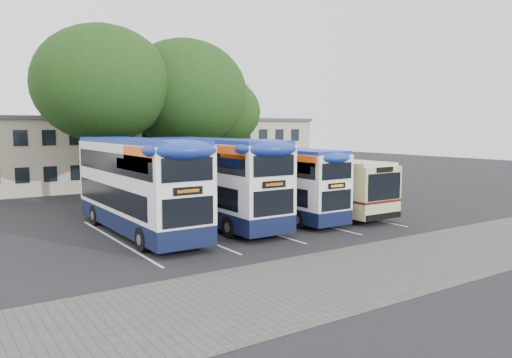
{
  "coord_description": "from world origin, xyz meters",
  "views": [
    {
      "loc": [
        -18.05,
        -17.78,
        5.33
      ],
      "look_at": [
        -2.85,
        5.0,
        2.46
      ],
      "focal_mm": 35.0,
      "sensor_mm": 36.0,
      "label": 1
    }
  ],
  "objects_px": {
    "bus_dd_left": "(137,181)",
    "bus_dd_mid": "(214,177)",
    "bus_dd_right": "(279,179)",
    "bus_single": "(315,181)",
    "lamp_post": "(245,130)",
    "tree_left": "(102,84)",
    "tree_mid": "(184,93)",
    "tree_right": "(220,112)"
  },
  "relations": [
    {
      "from": "bus_dd_left",
      "to": "bus_dd_mid",
      "type": "xyz_separation_m",
      "value": [
        4.44,
        0.14,
        -0.03
      ]
    },
    {
      "from": "bus_dd_right",
      "to": "bus_single",
      "type": "bearing_deg",
      "value": 9.83
    },
    {
      "from": "lamp_post",
      "to": "tree_left",
      "type": "height_order",
      "value": "tree_left"
    },
    {
      "from": "tree_mid",
      "to": "bus_dd_right",
      "type": "distance_m",
      "value": 12.79
    },
    {
      "from": "tree_mid",
      "to": "bus_dd_left",
      "type": "xyz_separation_m",
      "value": [
        -7.95,
        -11.05,
        -5.28
      ]
    },
    {
      "from": "tree_right",
      "to": "bus_dd_mid",
      "type": "distance_m",
      "value": 14.78
    },
    {
      "from": "lamp_post",
      "to": "bus_dd_right",
      "type": "relative_size",
      "value": 0.92
    },
    {
      "from": "bus_dd_right",
      "to": "tree_left",
      "type": "bearing_deg",
      "value": 121.3
    },
    {
      "from": "tree_right",
      "to": "bus_dd_right",
      "type": "relative_size",
      "value": 0.96
    },
    {
      "from": "tree_mid",
      "to": "bus_dd_right",
      "type": "relative_size",
      "value": 1.22
    },
    {
      "from": "lamp_post",
      "to": "bus_single",
      "type": "relative_size",
      "value": 0.81
    },
    {
      "from": "bus_dd_left",
      "to": "tree_mid",
      "type": "bearing_deg",
      "value": 54.27
    },
    {
      "from": "lamp_post",
      "to": "bus_dd_left",
      "type": "height_order",
      "value": "lamp_post"
    },
    {
      "from": "lamp_post",
      "to": "bus_single",
      "type": "height_order",
      "value": "lamp_post"
    },
    {
      "from": "lamp_post",
      "to": "bus_dd_right",
      "type": "bearing_deg",
      "value": -115.43
    },
    {
      "from": "bus_dd_mid",
      "to": "bus_dd_left",
      "type": "bearing_deg",
      "value": -178.21
    },
    {
      "from": "bus_dd_right",
      "to": "tree_mid",
      "type": "bearing_deg",
      "value": 92.54
    },
    {
      "from": "tree_right",
      "to": "lamp_post",
      "type": "bearing_deg",
      "value": 23.57
    },
    {
      "from": "tree_right",
      "to": "bus_dd_mid",
      "type": "bearing_deg",
      "value": -120.95
    },
    {
      "from": "tree_mid",
      "to": "bus_dd_right",
      "type": "bearing_deg",
      "value": -87.46
    },
    {
      "from": "tree_left",
      "to": "bus_dd_right",
      "type": "bearing_deg",
      "value": -58.7
    },
    {
      "from": "bus_dd_left",
      "to": "bus_dd_right",
      "type": "height_order",
      "value": "bus_dd_left"
    },
    {
      "from": "tree_mid",
      "to": "bus_single",
      "type": "distance_m",
      "value": 13.0
    },
    {
      "from": "tree_left",
      "to": "bus_single",
      "type": "distance_m",
      "value": 15.97
    },
    {
      "from": "lamp_post",
      "to": "bus_dd_left",
      "type": "relative_size",
      "value": 0.79
    },
    {
      "from": "tree_mid",
      "to": "tree_right",
      "type": "bearing_deg",
      "value": 18.87
    },
    {
      "from": "tree_right",
      "to": "tree_mid",
      "type": "bearing_deg",
      "value": -161.13
    },
    {
      "from": "tree_right",
      "to": "bus_dd_right",
      "type": "distance_m",
      "value": 13.87
    },
    {
      "from": "bus_single",
      "to": "tree_right",
      "type": "bearing_deg",
      "value": 89.86
    },
    {
      "from": "tree_left",
      "to": "bus_dd_right",
      "type": "relative_size",
      "value": 1.25
    },
    {
      "from": "tree_right",
      "to": "bus_single",
      "type": "xyz_separation_m",
      "value": [
        -0.03,
        -12.2,
        -4.64
      ]
    },
    {
      "from": "tree_mid",
      "to": "bus_single",
      "type": "relative_size",
      "value": 1.06
    },
    {
      "from": "tree_left",
      "to": "tree_mid",
      "type": "relative_size",
      "value": 1.03
    },
    {
      "from": "tree_mid",
      "to": "bus_dd_mid",
      "type": "xyz_separation_m",
      "value": [
        -3.51,
        -10.91,
        -5.31
      ]
    },
    {
      "from": "tree_mid",
      "to": "lamp_post",
      "type": "bearing_deg",
      "value": 21.16
    },
    {
      "from": "lamp_post",
      "to": "bus_dd_right",
      "type": "xyz_separation_m",
      "value": [
        -6.8,
        -14.29,
        -2.83
      ]
    },
    {
      "from": "bus_dd_left",
      "to": "bus_single",
      "type": "distance_m",
      "value": 11.75
    },
    {
      "from": "bus_single",
      "to": "bus_dd_right",
      "type": "bearing_deg",
      "value": -170.17
    },
    {
      "from": "bus_dd_left",
      "to": "tree_right",
      "type": "bearing_deg",
      "value": 46.41
    },
    {
      "from": "tree_left",
      "to": "bus_dd_left",
      "type": "relative_size",
      "value": 1.08
    },
    {
      "from": "tree_left",
      "to": "bus_dd_right",
      "type": "distance_m",
      "value": 14.41
    },
    {
      "from": "bus_dd_mid",
      "to": "bus_single",
      "type": "xyz_separation_m",
      "value": [
        7.29,
        0.01,
        -0.68
      ]
    }
  ]
}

